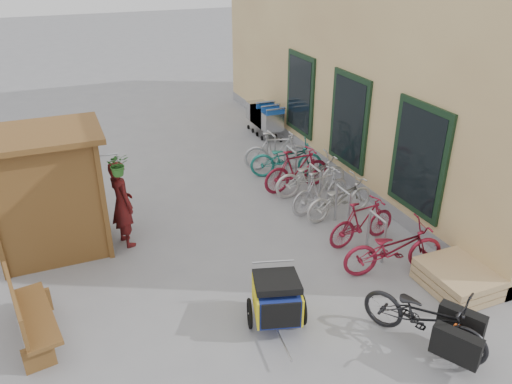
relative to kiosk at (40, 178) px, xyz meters
name	(u,v)px	position (x,y,z in m)	size (l,w,h in m)	color
ground	(262,284)	(3.28, -2.47, -1.55)	(80.00, 80.00, 0.00)	gray
building	(423,21)	(9.77, 2.03, 1.94)	(6.07, 13.00, 7.00)	#DCBF7F
kiosk	(40,178)	(0.00, 0.00, 0.00)	(2.49, 1.65, 2.40)	brown
bike_rack	(315,181)	(5.58, -0.07, -1.04)	(0.05, 5.35, 0.86)	#A5A8AD
pallet_stack	(457,279)	(6.28, -3.87, -1.34)	(1.00, 1.20, 0.40)	tan
bench	(28,314)	(-0.40, -2.45, -1.05)	(0.72, 1.62, 0.99)	brown
shopping_carts	(264,116)	(6.28, 4.42, -0.92)	(0.61, 1.68, 1.09)	silver
child_trailer	(277,297)	(3.09, -3.47, -1.06)	(0.99, 1.54, 0.89)	navy
cargo_bike	(427,318)	(4.89, -4.71, -1.07)	(1.47, 1.94, 0.98)	black
person_kiosk	(122,204)	(1.33, -0.22, -0.68)	(0.64, 0.42, 1.75)	maroon
bike_0	(394,248)	(5.57, -3.01, -1.06)	(0.65, 1.86, 0.97)	maroon
bike_1	(362,222)	(5.61, -1.96, -1.09)	(0.44, 1.54, 0.93)	maroon
bike_2	(340,198)	(5.75, -0.89, -1.11)	(0.58, 1.68, 0.88)	#BABAB6
bike_3	(321,190)	(5.52, -0.47, -1.07)	(0.45, 1.61, 0.96)	#B0B0B5
bike_4	(311,175)	(5.70, 0.33, -1.08)	(0.63, 1.81, 0.95)	#BABAB6
bike_5	(297,170)	(5.49, 0.65, -1.03)	(0.49, 1.73, 1.04)	maroon
bike_6	(286,159)	(5.60, 1.44, -1.07)	(0.63, 1.82, 0.96)	#1D746A
bike_7	(277,151)	(5.55, 1.92, -1.04)	(0.48, 1.70, 1.02)	#B0B0B5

